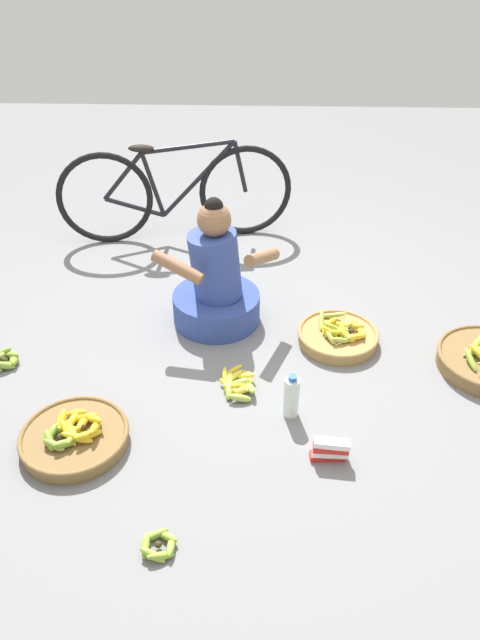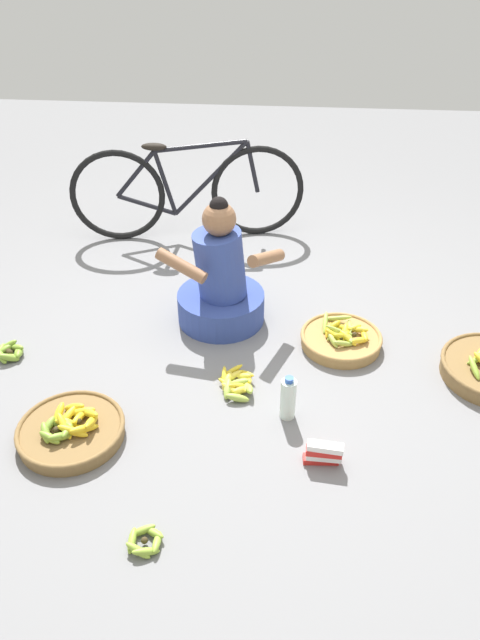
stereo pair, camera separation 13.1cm
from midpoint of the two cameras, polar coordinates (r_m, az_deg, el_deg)
The scene contains 10 objects.
ground_plane at distance 3.37m, azimuth -0.99°, elevation -2.94°, with size 10.00×10.00×0.00m, color slate.
vendor_woman_front at distance 3.48m, azimuth -3.40°, elevation 3.43°, with size 0.72×0.52×0.79m.
bicycle_leaning at distance 4.43m, azimuth -7.07°, elevation 12.00°, with size 1.69×0.33×0.73m.
banana_basket_back_right at distance 3.44m, azimuth 8.33°, elevation -1.47°, with size 0.46×0.46×0.14m.
banana_basket_mid_left at distance 2.93m, azimuth -16.88°, elevation -10.66°, with size 0.51×0.51×0.15m.
loose_bananas_front_left at distance 3.10m, azimuth -1.38°, elevation -6.18°, with size 0.21×0.27×0.09m.
loose_bananas_back_left at distance 3.53m, azimuth -22.69°, elevation -3.56°, with size 0.19×0.19×0.08m.
loose_bananas_near_vendor at distance 2.51m, azimuth -9.42°, elevation -20.60°, with size 0.16×0.17×0.07m.
water_bottle at distance 2.91m, azimuth 3.67°, elevation -7.38°, with size 0.08×0.08×0.25m.
packet_carton_stack at distance 2.75m, azimuth 7.28°, elevation -12.30°, with size 0.18×0.07×0.12m.
Camera 1 is at (0.09, -2.66, 2.07)m, focal length 33.32 mm.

